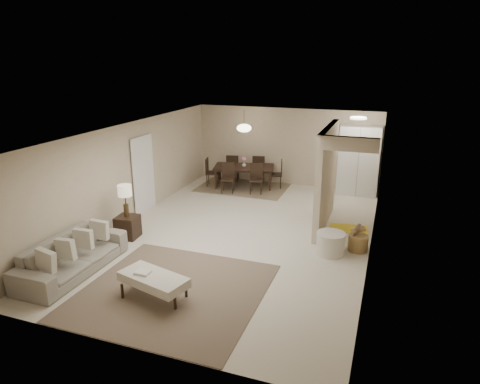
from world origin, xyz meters
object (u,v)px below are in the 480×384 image
at_px(sofa, 72,256).
at_px(wicker_basket, 358,243).
at_px(pantry_cabinet, 359,161).
at_px(ottoman_bench, 154,280).
at_px(round_pouf, 331,244).
at_px(side_table, 128,227).
at_px(dining_table, 244,177).

relative_size(sofa, wicker_basket, 5.65).
distance_m(pantry_cabinet, ottoman_bench, 7.89).
height_order(round_pouf, wicker_basket, round_pouf).
height_order(sofa, round_pouf, sofa).
relative_size(side_table, wicker_basket, 1.25).
height_order(pantry_cabinet, wicker_basket, pantry_cabinet).
bearing_deg(wicker_basket, dining_table, 136.71).
xyz_separation_m(ottoman_bench, round_pouf, (2.66, 2.82, -0.12)).
height_order(round_pouf, dining_table, dining_table).
height_order(pantry_cabinet, sofa, pantry_cabinet).
bearing_deg(side_table, dining_table, 75.65).
distance_m(sofa, wicker_basket, 5.95).
height_order(sofa, wicker_basket, sofa).
relative_size(pantry_cabinet, dining_table, 1.10).
relative_size(pantry_cabinet, round_pouf, 3.40).
xyz_separation_m(pantry_cabinet, round_pouf, (-0.15, -4.52, -0.81)).
bearing_deg(round_pouf, side_table, -171.32).
distance_m(sofa, dining_table, 6.71).
xyz_separation_m(side_table, wicker_basket, (5.15, 1.08, -0.08)).
distance_m(pantry_cabinet, side_table, 7.11).
distance_m(pantry_cabinet, round_pouf, 4.60).
xyz_separation_m(side_table, round_pouf, (4.60, 0.70, -0.02)).
relative_size(sofa, round_pouf, 3.87).
distance_m(ottoman_bench, dining_table, 6.93).
xyz_separation_m(pantry_cabinet, side_table, (-4.75, -5.23, -0.79)).
height_order(sofa, dining_table, sofa).
distance_m(side_table, dining_table, 4.93).
bearing_deg(ottoman_bench, side_table, 147.36).
bearing_deg(pantry_cabinet, side_table, -132.26).
distance_m(ottoman_bench, side_table, 2.87).
height_order(pantry_cabinet, dining_table, pantry_cabinet).
distance_m(pantry_cabinet, dining_table, 3.63).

